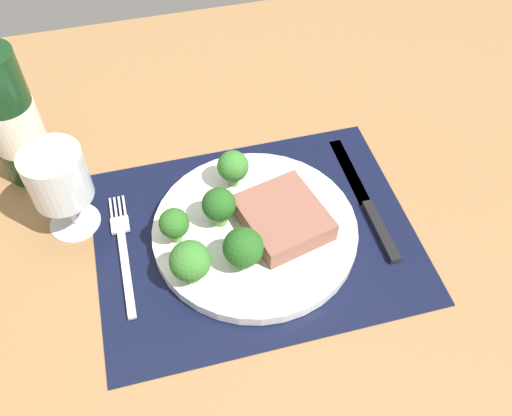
% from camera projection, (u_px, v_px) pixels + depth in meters
% --- Properties ---
extents(ground_plane, '(1.40, 1.10, 0.03)m').
position_uv_depth(ground_plane, '(255.00, 242.00, 0.75)').
color(ground_plane, '#996D42').
extents(placemat, '(0.41, 0.33, 0.00)m').
position_uv_depth(placemat, '(255.00, 235.00, 0.74)').
color(placemat, black).
rests_on(placemat, ground_plane).
extents(plate, '(0.27, 0.27, 0.02)m').
position_uv_depth(plate, '(255.00, 230.00, 0.73)').
color(plate, white).
rests_on(plate, placemat).
extents(steak, '(0.12, 0.13, 0.03)m').
position_uv_depth(steak, '(283.00, 218.00, 0.72)').
color(steak, '#8C5647').
rests_on(steak, plate).
extents(broccoli_back_left, '(0.04, 0.04, 0.06)m').
position_uv_depth(broccoli_back_left, '(233.00, 167.00, 0.75)').
color(broccoli_back_left, '#5B8942').
rests_on(broccoli_back_left, plate).
extents(broccoli_near_steak, '(0.05, 0.05, 0.06)m').
position_uv_depth(broccoli_near_steak, '(243.00, 248.00, 0.66)').
color(broccoli_near_steak, '#6B994C').
rests_on(broccoli_near_steak, plate).
extents(broccoli_center, '(0.05, 0.05, 0.06)m').
position_uv_depth(broccoli_center, '(190.00, 261.00, 0.65)').
color(broccoli_center, '#6B994C').
rests_on(broccoli_center, plate).
extents(broccoli_near_fork, '(0.04, 0.04, 0.06)m').
position_uv_depth(broccoli_near_fork, '(219.00, 205.00, 0.70)').
color(broccoli_near_fork, '#6B994C').
rests_on(broccoli_near_fork, plate).
extents(broccoli_front_edge, '(0.04, 0.04, 0.05)m').
position_uv_depth(broccoli_front_edge, '(174.00, 224.00, 0.69)').
color(broccoli_front_edge, '#6B994C').
rests_on(broccoli_front_edge, plate).
extents(fork, '(0.02, 0.19, 0.01)m').
position_uv_depth(fork, '(124.00, 251.00, 0.72)').
color(fork, silver).
rests_on(fork, placemat).
extents(knife, '(0.02, 0.23, 0.01)m').
position_uv_depth(knife, '(368.00, 206.00, 0.76)').
color(knife, black).
rests_on(knife, placemat).
extents(wine_bottle, '(0.07, 0.07, 0.28)m').
position_uv_depth(wine_bottle, '(10.00, 116.00, 0.73)').
color(wine_bottle, '#143819').
rests_on(wine_bottle, ground_plane).
extents(wine_glass, '(0.08, 0.08, 0.13)m').
position_uv_depth(wine_glass, '(58.00, 180.00, 0.69)').
color(wine_glass, silver).
rests_on(wine_glass, ground_plane).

